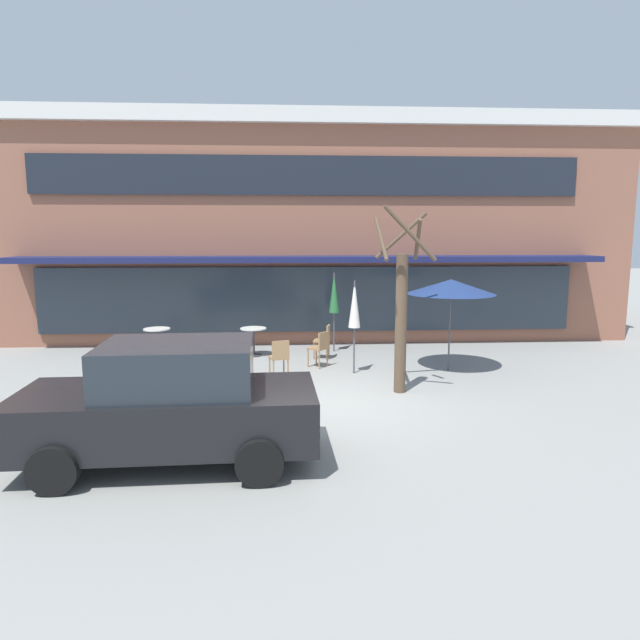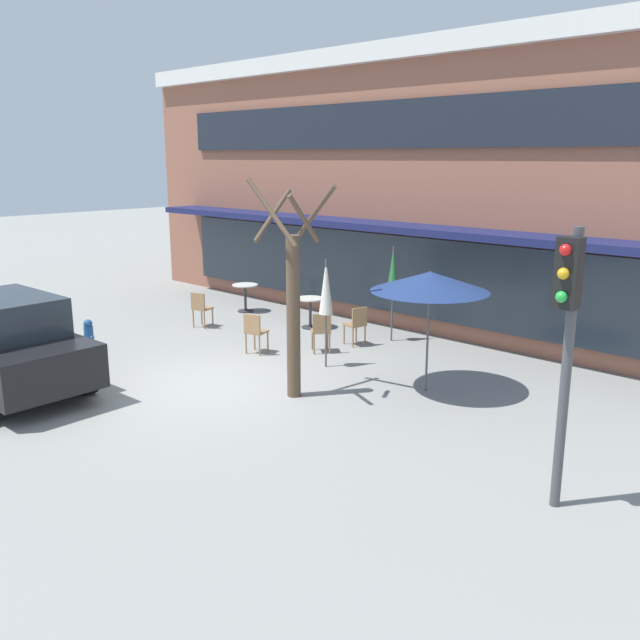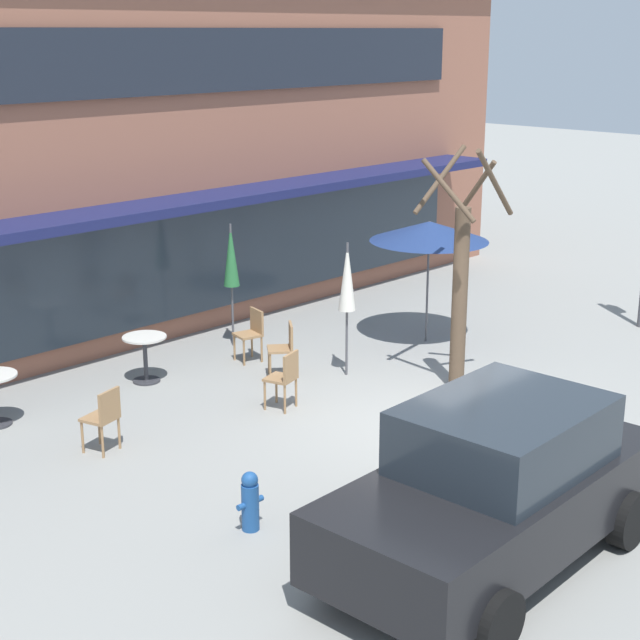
# 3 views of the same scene
# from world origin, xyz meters

# --- Properties ---
(ground_plane) EXTENTS (80.00, 80.00, 0.00)m
(ground_plane) POSITION_xyz_m (0.00, 0.00, 0.00)
(ground_plane) COLOR gray
(building_facade) EXTENTS (19.50, 9.10, 6.80)m
(building_facade) POSITION_xyz_m (0.00, 9.96, 3.40)
(building_facade) COLOR #935B47
(building_facade) RESTS_ON ground
(cafe_table_near_wall) EXTENTS (0.70, 0.70, 0.76)m
(cafe_table_near_wall) POSITION_xyz_m (-1.57, 4.48, 0.52)
(cafe_table_near_wall) COLOR #333338
(cafe_table_near_wall) RESTS_ON ground
(patio_umbrella_green_folded) EXTENTS (2.10, 2.10, 2.20)m
(patio_umbrella_green_folded) POSITION_xyz_m (3.22, 2.57, 2.02)
(patio_umbrella_green_folded) COLOR #4C4C51
(patio_umbrella_green_folded) RESTS_ON ground
(patio_umbrella_cream_folded) EXTENTS (0.28, 0.28, 2.20)m
(patio_umbrella_cream_folded) POSITION_xyz_m (0.90, 2.39, 1.63)
(patio_umbrella_cream_folded) COLOR #4C4C51
(patio_umbrella_cream_folded) RESTS_ON ground
(patio_umbrella_corner_open) EXTENTS (0.28, 0.28, 2.20)m
(patio_umbrella_corner_open) POSITION_xyz_m (0.64, 4.90, 1.63)
(patio_umbrella_corner_open) COLOR #4C4C51
(patio_umbrella_corner_open) RESTS_ON ground
(cafe_chair_0) EXTENTS (0.48, 0.48, 0.89)m
(cafe_chair_0) POSITION_xyz_m (0.31, 4.04, 0.53)
(cafe_chair_0) COLOR #9E754C
(cafe_chair_0) RESTS_ON ground
(cafe_chair_1) EXTENTS (0.56, 0.56, 0.89)m
(cafe_chair_1) POSITION_xyz_m (0.14, 3.06, 0.53)
(cafe_chair_1) COLOR #9E754C
(cafe_chair_1) RESTS_ON ground
(cafe_chair_2) EXTENTS (0.50, 0.50, 0.89)m
(cafe_chair_2) POSITION_xyz_m (-3.59, 2.64, 0.53)
(cafe_chair_2) COLOR #9E754C
(cafe_chair_2) RESTS_ON ground
(cafe_chair_3) EXTENTS (0.50, 0.50, 0.89)m
(cafe_chair_3) POSITION_xyz_m (-0.85, 2.03, 0.53)
(cafe_chair_3) COLOR #9E754C
(cafe_chair_3) RESTS_ON ground
(parked_sedan) EXTENTS (4.25, 2.12, 1.76)m
(parked_sedan) POSITION_xyz_m (-2.36, -2.68, 0.88)
(parked_sedan) COLOR black
(parked_sedan) RESTS_ON ground
(street_tree) EXTENTS (1.13, 1.20, 3.82)m
(street_tree) POSITION_xyz_m (1.65, 0.74, 1.72)
(street_tree) COLOR brown
(street_tree) RESTS_ON ground
(fire_hydrant) EXTENTS (0.36, 0.20, 0.71)m
(fire_hydrant) POSITION_xyz_m (-3.67, -0.33, 0.35)
(fire_hydrant) COLOR #1E4C8C
(fire_hydrant) RESTS_ON ground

